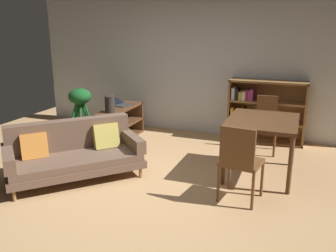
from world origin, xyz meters
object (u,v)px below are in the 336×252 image
object	(u,v)px
open_laptop	(120,104)
desk_speaker	(110,104)
media_console	(120,124)
dining_chair_near	(266,121)
fabric_couch	(74,152)
dining_table	(262,125)
dining_chair_far	(240,159)
potted_floor_plant	(80,103)
bookshelf	(261,111)

from	to	relation	value
open_laptop	desk_speaker	xyz separation A→B (m)	(0.11, -0.58, 0.12)
media_console	dining_chair_near	xyz separation A→B (m)	(2.56, 0.33, 0.22)
fabric_couch	dining_table	xyz separation A→B (m)	(2.42, 0.99, 0.36)
fabric_couch	dining_chair_far	distance (m)	2.29
potted_floor_plant	fabric_couch	bearing A→B (deg)	-58.95
fabric_couch	potted_floor_plant	bearing A→B (deg)	121.05
media_console	dining_table	world-z (taller)	dining_table
open_laptop	desk_speaker	world-z (taller)	desk_speaker
desk_speaker	dining_chair_near	size ratio (longest dim) A/B	0.31
fabric_couch	desk_speaker	xyz separation A→B (m)	(-0.17, 1.34, 0.39)
desk_speaker	dining_chair_far	distance (m)	2.78
dining_table	bookshelf	world-z (taller)	bookshelf
desk_speaker	potted_floor_plant	world-z (taller)	potted_floor_plant
open_laptop	dining_chair_far	world-z (taller)	dining_chair_far
media_console	desk_speaker	xyz separation A→B (m)	(0.02, -0.37, 0.45)
media_console	dining_chair_near	distance (m)	2.59
desk_speaker	dining_table	size ratio (longest dim) A/B	0.25
media_console	dining_table	distance (m)	2.75
open_laptop	dining_table	bearing A→B (deg)	-18.92
media_console	open_laptop	xyz separation A→B (m)	(-0.09, 0.20, 0.33)
fabric_couch	bookshelf	world-z (taller)	bookshelf
potted_floor_plant	open_laptop	bearing A→B (deg)	9.85
potted_floor_plant	bookshelf	distance (m)	3.40
potted_floor_plant	dining_table	xyz separation A→B (m)	(3.50, -0.79, 0.11)
potted_floor_plant	dining_chair_near	xyz separation A→B (m)	(3.44, 0.26, -0.09)
dining_table	desk_speaker	bearing A→B (deg)	172.37
dining_chair_far	dining_table	bearing A→B (deg)	81.58
open_laptop	potted_floor_plant	size ratio (longest dim) A/B	0.56
dining_chair_near	open_laptop	bearing A→B (deg)	-177.29
desk_speaker	potted_floor_plant	size ratio (longest dim) A/B	0.32
open_laptop	dining_chair_near	bearing A→B (deg)	2.71
desk_speaker	open_laptop	bearing A→B (deg)	100.69
fabric_couch	dining_chair_far	world-z (taller)	dining_chair_far
media_console	dining_table	bearing A→B (deg)	-15.42
dining_chair_near	potted_floor_plant	bearing A→B (deg)	-175.63
media_console	desk_speaker	world-z (taller)	desk_speaker
dining_table	dining_chair_near	size ratio (longest dim) A/B	1.23
fabric_couch	potted_floor_plant	distance (m)	2.10
desk_speaker	dining_chair_far	size ratio (longest dim) A/B	0.30
open_laptop	bookshelf	xyz separation A→B (m)	(2.51, 0.67, -0.08)
fabric_couch	desk_speaker	size ratio (longest dim) A/B	6.53
open_laptop	media_console	bearing A→B (deg)	-67.01
fabric_couch	open_laptop	distance (m)	1.96
fabric_couch	dining_chair_far	xyz separation A→B (m)	(2.28, 0.05, 0.18)
desk_speaker	bookshelf	xyz separation A→B (m)	(2.40, 1.25, -0.20)
media_console	dining_chair_far	world-z (taller)	dining_chair_far
open_laptop	dining_chair_far	distance (m)	3.17
desk_speaker	potted_floor_plant	distance (m)	1.02
media_console	dining_table	size ratio (longest dim) A/B	1.11
media_console	bookshelf	world-z (taller)	bookshelf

